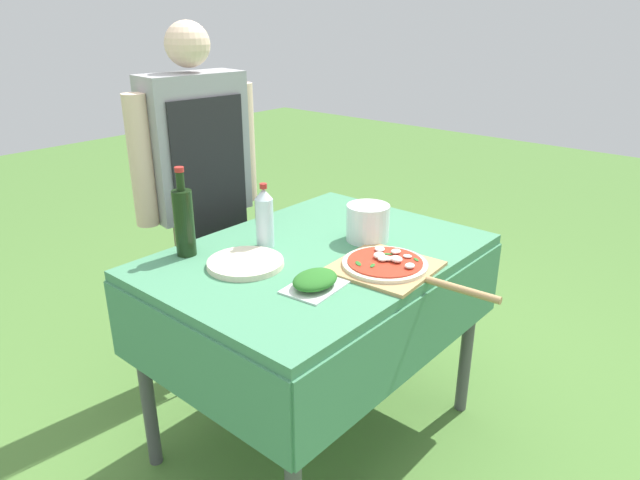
{
  "coord_description": "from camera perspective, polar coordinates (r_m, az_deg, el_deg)",
  "views": [
    {
      "loc": [
        -1.4,
        -1.22,
        1.6
      ],
      "look_at": [
        0.01,
        0.0,
        0.84
      ],
      "focal_mm": 32.0,
      "sensor_mm": 36.0,
      "label": 1
    }
  ],
  "objects": [
    {
      "name": "pizza_on_peel",
      "position": [
        1.89,
        6.9,
        -2.57
      ],
      "size": [
        0.33,
        0.56,
        0.05
      ],
      "rotation": [
        0.0,
        0.0,
        0.07
      ],
      "color": "tan",
      "rests_on": "prep_table"
    },
    {
      "name": "mixing_tub",
      "position": [
        2.11,
        4.8,
        1.74
      ],
      "size": [
        0.16,
        0.16,
        0.14
      ],
      "primitive_type": "cylinder",
      "color": "silver",
      "rests_on": "prep_table"
    },
    {
      "name": "plate_stack",
      "position": [
        1.92,
        -7.46,
        -2.3
      ],
      "size": [
        0.26,
        0.26,
        0.02
      ],
      "color": "beige",
      "rests_on": "prep_table"
    },
    {
      "name": "ground_plane",
      "position": [
        2.45,
        -0.23,
        -18.7
      ],
      "size": [
        12.0,
        12.0,
        0.0
      ],
      "primitive_type": "plane",
      "color": "#517F38"
    },
    {
      "name": "oil_bottle",
      "position": [
        2.01,
        -13.45,
        1.89
      ],
      "size": [
        0.07,
        0.07,
        0.31
      ],
      "color": "black",
      "rests_on": "prep_table"
    },
    {
      "name": "water_bottle",
      "position": [
        2.04,
        -5.58,
        2.26
      ],
      "size": [
        0.06,
        0.06,
        0.24
      ],
      "color": "silver",
      "rests_on": "prep_table"
    },
    {
      "name": "prep_table",
      "position": [
        2.07,
        -0.26,
        -3.81
      ],
      "size": [
        1.18,
        0.86,
        0.8
      ],
      "color": "#478960",
      "rests_on": "ground"
    },
    {
      "name": "herb_container",
      "position": [
        1.75,
        -0.5,
        -4.1
      ],
      "size": [
        0.21,
        0.16,
        0.05
      ],
      "rotation": [
        0.0,
        0.0,
        0.1
      ],
      "color": "silver",
      "rests_on": "prep_table"
    },
    {
      "name": "person_cook",
      "position": [
        2.5,
        -12.01,
        5.82
      ],
      "size": [
        0.59,
        0.23,
        1.57
      ],
      "rotation": [
        0.0,
        0.0,
        3.03
      ],
      "color": "#70604C",
      "rests_on": "ground"
    }
  ]
}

